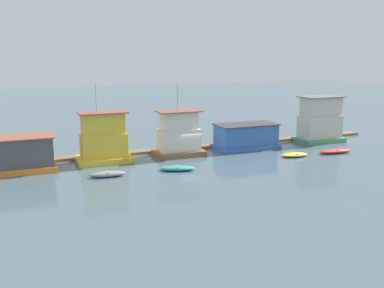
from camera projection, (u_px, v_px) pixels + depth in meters
The scene contains 14 objects.
ground_plane at pixel (189, 155), 46.69m from camera, with size 200.00×200.00×0.00m, color #475B66.
dock_walkway at pixel (180, 148), 49.11m from camera, with size 51.00×1.49×0.30m, color brown.
houseboat_orange at pixel (15, 154), 39.99m from camera, with size 7.18×4.08×3.31m.
houseboat_yellow at pixel (104, 140), 43.16m from camera, with size 5.50×3.44×7.92m.
houseboat_brown at pixel (179, 136), 46.03m from camera, with size 5.27×3.26×7.78m.
houseboat_blue at pixel (246, 136), 49.55m from camera, with size 7.36×3.83×2.88m.
houseboat_green at pixel (320, 121), 53.14m from camera, with size 5.76×3.51×5.67m.
dinghy_grey at pixel (108, 174), 38.35m from camera, with size 3.34×1.39×0.51m.
dinghy_teal at pixel (178, 168), 40.36m from camera, with size 3.56×2.22×0.47m.
dinghy_yellow at pixel (295, 155), 45.82m from camera, with size 3.13×1.72×0.42m.
dinghy_red at pixel (335, 151), 47.39m from camera, with size 4.11×1.47×0.48m.
mooring_post_near_left at pixel (249, 140), 51.23m from camera, with size 0.31×0.31×1.35m, color brown.
mooring_post_far_right at pixel (315, 131), 54.70m from camera, with size 0.30×0.30×2.12m, color brown.
mooring_post_centre at pixel (118, 148), 45.31m from camera, with size 0.29×0.29×1.96m, color brown.
Camera 1 is at (-16.74, -42.20, 10.96)m, focal length 40.00 mm.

